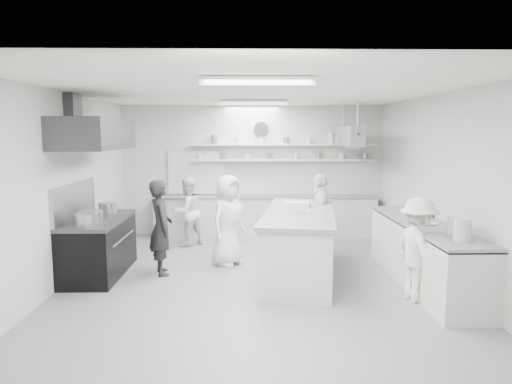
{
  "coord_description": "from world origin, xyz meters",
  "views": [
    {
      "loc": [
        -0.12,
        -7.09,
        2.36
      ],
      "look_at": [
        0.03,
        0.6,
        1.37
      ],
      "focal_mm": 31.97,
      "sensor_mm": 36.0,
      "label": 1
    }
  ],
  "objects_px": {
    "cook_stove": "(161,227)",
    "cook_back": "(187,211)",
    "stove": "(99,248)",
    "prep_island": "(299,244)",
    "back_counter": "(265,217)",
    "right_counter": "(424,255)"
  },
  "relations": [
    {
      "from": "cook_stove",
      "to": "cook_back",
      "type": "xyz_separation_m",
      "value": [
        0.18,
        1.98,
        -0.07
      ]
    },
    {
      "from": "stove",
      "to": "prep_island",
      "type": "bearing_deg",
      "value": -0.89
    },
    {
      "from": "back_counter",
      "to": "cook_back",
      "type": "relative_size",
      "value": 3.44
    },
    {
      "from": "cook_back",
      "to": "cook_stove",
      "type": "bearing_deg",
      "value": 42.91
    },
    {
      "from": "right_counter",
      "to": "cook_back",
      "type": "bearing_deg",
      "value": 147.38
    },
    {
      "from": "prep_island",
      "to": "cook_back",
      "type": "height_order",
      "value": "cook_back"
    },
    {
      "from": "prep_island",
      "to": "cook_back",
      "type": "relative_size",
      "value": 1.92
    },
    {
      "from": "prep_island",
      "to": "back_counter",
      "type": "bearing_deg",
      "value": 108.3
    },
    {
      "from": "back_counter",
      "to": "prep_island",
      "type": "height_order",
      "value": "prep_island"
    },
    {
      "from": "stove",
      "to": "right_counter",
      "type": "distance_m",
      "value": 5.28
    },
    {
      "from": "cook_stove",
      "to": "back_counter",
      "type": "bearing_deg",
      "value": -52.63
    },
    {
      "from": "stove",
      "to": "cook_stove",
      "type": "distance_m",
      "value": 1.09
    },
    {
      "from": "back_counter",
      "to": "right_counter",
      "type": "distance_m",
      "value": 4.13
    },
    {
      "from": "stove",
      "to": "back_counter",
      "type": "xyz_separation_m",
      "value": [
        2.9,
        2.8,
        0.01
      ]
    },
    {
      "from": "cook_stove",
      "to": "prep_island",
      "type": "bearing_deg",
      "value": -110.39
    },
    {
      "from": "right_counter",
      "to": "stove",
      "type": "bearing_deg",
      "value": 173.48
    },
    {
      "from": "prep_island",
      "to": "right_counter",
      "type": "bearing_deg",
      "value": -6.83
    },
    {
      "from": "cook_stove",
      "to": "cook_back",
      "type": "relative_size",
      "value": 1.1
    },
    {
      "from": "right_counter",
      "to": "prep_island",
      "type": "relative_size",
      "value": 1.18
    },
    {
      "from": "prep_island",
      "to": "cook_stove",
      "type": "relative_size",
      "value": 1.75
    },
    {
      "from": "back_counter",
      "to": "cook_stove",
      "type": "distance_m",
      "value": 3.37
    },
    {
      "from": "back_counter",
      "to": "right_counter",
      "type": "xyz_separation_m",
      "value": [
        2.35,
        -3.4,
        0.01
      ]
    }
  ]
}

